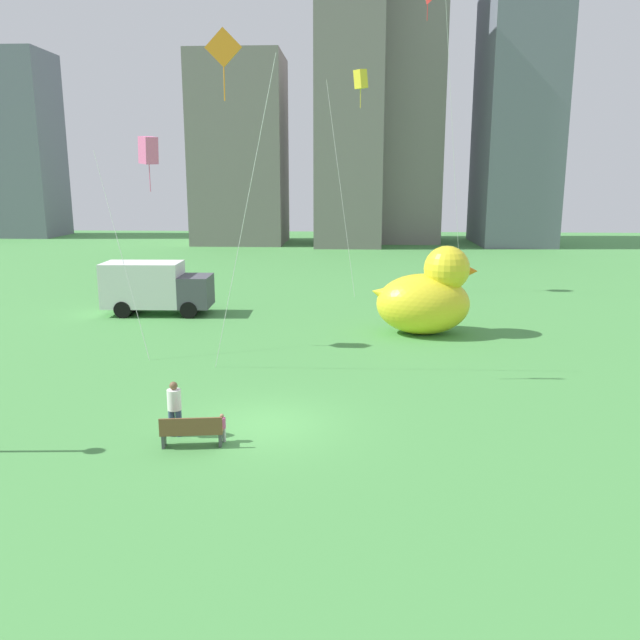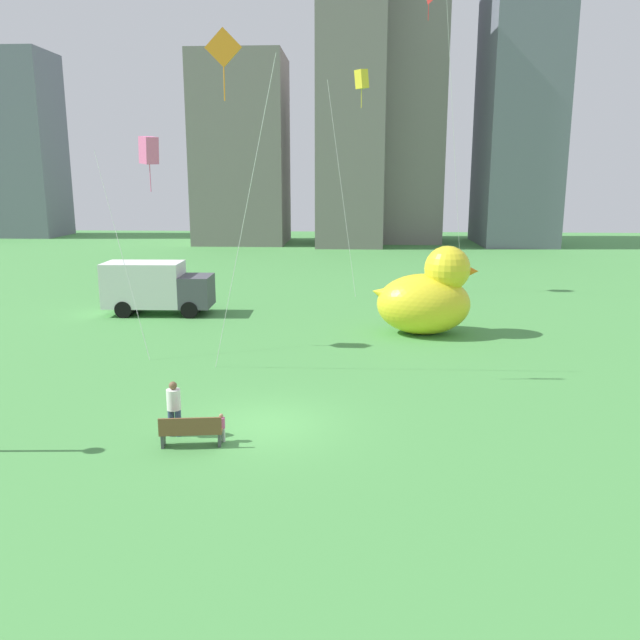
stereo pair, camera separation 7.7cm
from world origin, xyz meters
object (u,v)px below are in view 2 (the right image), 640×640
Objects in this scene: person_child at (222,426)px; kite_pink at (149,151)px; kite_orange at (225,65)px; park_bench at (191,431)px; giant_inflatable_duck at (427,297)px; kite_yellow at (361,81)px; box_truck at (156,288)px; person_adult at (174,406)px.

kite_pink is at bearing 115.44° from person_child.
kite_orange reaches higher than kite_pink.
park_bench is 12.29m from kite_orange.
giant_inflatable_duck is 0.37× the size of kite_yellow.
park_bench is at bearing -152.00° from person_child.
giant_inflatable_duck is 16.48m from kite_yellow.
giant_inflatable_duck is at bearing -14.84° from box_truck.
kite_yellow is 1.52× the size of kite_pink.
giant_inflatable_duck reaches higher than person_child.
person_adult is 27.99m from kite_yellow.
kite_pink is (-8.94, -14.57, -4.70)m from kite_yellow.
kite_orange is (-7.91, -7.60, 9.27)m from giant_inflatable_duck.
person_adult is at bearing -123.53° from giant_inflatable_duck.
person_adult is 1.97× the size of person_child.
kite_pink is at bearing 132.77° from kite_orange.
park_bench is 0.20× the size of kite_pink.
kite_orange is (6.38, -11.39, 9.63)m from box_truck.
park_bench is 18.73m from box_truck.
giant_inflatable_duck is 14.79m from box_truck.
person_adult is 0.32× the size of giant_inflatable_duck.
person_adult is 0.13× the size of kite_orange.
kite_pink reaches higher than park_bench.
person_adult is 1.56m from person_child.
kite_yellow reaches higher than park_bench.
box_truck is at bearing 112.40° from person_child.
person_child is at bearing 28.00° from park_bench.
kite_pink is (-3.48, 10.02, 7.51)m from person_adult.
kite_pink reaches higher than person_adult.
kite_orange reaches higher than person_child.
box_truck is 0.48× the size of kite_orange.
park_bench is at bearing -48.99° from person_adult.
person_adult reaches higher than person_child.
kite_yellow is (-3.20, 11.54, 11.32)m from giant_inflatable_duck.
box_truck is 0.42× the size of kite_yellow.
park_bench is 1.08× the size of person_adult.
person_child is 0.06× the size of kite_yellow.
park_bench is 1.11m from person_adult.
box_truck is 0.64× the size of kite_pink.
kite_orange reaches higher than giant_inflatable_duck.
box_truck is (-7.09, 17.20, 0.98)m from person_child.
box_truck is at bearing 107.51° from kite_pink.
kite_orange is at bearing -136.13° from giant_inflatable_duck.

